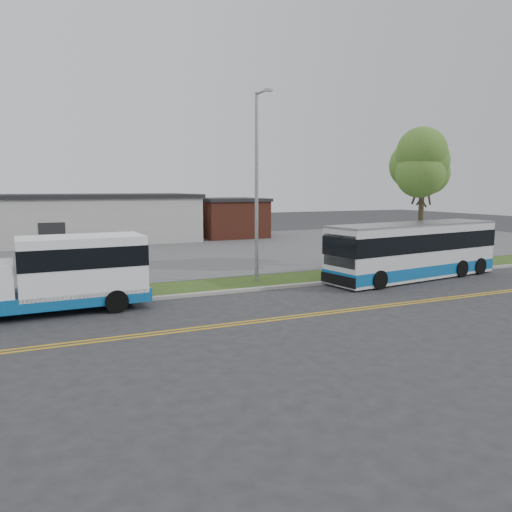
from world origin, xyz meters
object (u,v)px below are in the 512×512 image
shuttle_bus (62,272)px  parked_car_a (43,260)px  tree_east (423,166)px  streetlight_near (257,181)px  pedestrian (55,275)px  transit_bus (414,250)px

shuttle_bus → parked_car_a: shuttle_bus is taller
tree_east → streetlight_near: streetlight_near is taller
streetlight_near → shuttle_bus: (-9.48, -2.10, -3.63)m
tree_east → shuttle_bus: size_ratio=1.06×
shuttle_bus → pedestrian: size_ratio=4.21×
parked_car_a → shuttle_bus: bearing=-102.8°
streetlight_near → transit_bus: streetlight_near is taller
shuttle_bus → pedestrian: 2.92m
tree_east → transit_bus: bearing=-137.3°
transit_bus → parked_car_a: transit_bus is taller
parked_car_a → streetlight_near: bearing=-54.8°
tree_east → transit_bus: (-2.60, -2.40, -4.68)m
tree_east → streetlight_near: size_ratio=0.88×
streetlight_near → tree_east: bearing=1.4°
tree_east → shuttle_bus: (-20.48, -2.38, -4.61)m
streetlight_near → transit_bus: 9.42m
pedestrian → parked_car_a: bearing=-130.2°
pedestrian → shuttle_bus: bearing=50.0°
transit_bus → parked_car_a: size_ratio=2.84×
streetlight_near → parked_car_a: (-9.97, 8.14, -4.49)m
transit_bus → pedestrian: size_ratio=5.94×
shuttle_bus → transit_bus: 17.88m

